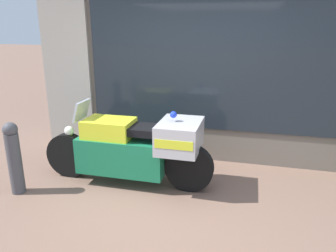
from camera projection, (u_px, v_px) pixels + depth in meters
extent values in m
plane|color=#7A5B4C|center=(168.00, 216.00, 3.87)|extent=(60.00, 60.00, 0.00)
cube|color=#6B6056|center=(200.00, 36.00, 5.13)|extent=(5.40, 0.40, 3.97)
cube|color=#A39E93|center=(72.00, 35.00, 5.70)|extent=(0.87, 0.55, 3.97)
cube|color=#1E262D|center=(225.00, 34.00, 4.83)|extent=(4.30, 0.02, 2.97)
cube|color=slate|center=(218.00, 141.00, 5.56)|extent=(4.08, 0.30, 0.55)
cube|color=silver|center=(222.00, 80.00, 5.39)|extent=(4.08, 0.02, 1.53)
cube|color=beige|center=(223.00, 32.00, 5.04)|extent=(4.08, 0.30, 0.03)
cube|color=black|center=(131.00, 29.00, 5.39)|extent=(0.18, 0.04, 0.05)
cube|color=#195623|center=(175.00, 30.00, 5.21)|extent=(0.18, 0.04, 0.05)
cube|color=maroon|center=(223.00, 30.00, 5.03)|extent=(0.18, 0.04, 0.05)
cube|color=#C68E19|center=(275.00, 30.00, 4.85)|extent=(0.18, 0.04, 0.05)
cube|color=navy|center=(331.00, 30.00, 4.66)|extent=(0.18, 0.04, 0.05)
cube|color=white|center=(164.00, 115.00, 5.61)|extent=(0.19, 0.04, 0.27)
cube|color=orange|center=(279.00, 123.00, 5.16)|extent=(0.19, 0.02, 0.27)
cylinder|color=black|center=(69.00, 155.00, 4.82)|extent=(0.65, 0.14, 0.65)
cylinder|color=black|center=(189.00, 168.00, 4.39)|extent=(0.65, 0.14, 0.65)
cube|color=#19754C|center=(123.00, 154.00, 4.59)|extent=(1.23, 0.52, 0.49)
cube|color=yellow|center=(109.00, 129.00, 4.53)|extent=(0.67, 0.47, 0.28)
cube|color=black|center=(141.00, 130.00, 4.41)|extent=(0.71, 0.39, 0.10)
cube|color=#B7B7BC|center=(180.00, 136.00, 4.29)|extent=(0.54, 0.72, 0.38)
cube|color=yellow|center=(180.00, 136.00, 4.29)|extent=(0.48, 0.73, 0.11)
cube|color=#B2BCC6|center=(82.00, 110.00, 4.55)|extent=(0.11, 0.36, 0.28)
sphere|color=white|center=(69.00, 131.00, 4.70)|extent=(0.14, 0.14, 0.14)
sphere|color=blue|center=(173.00, 115.00, 4.23)|extent=(0.09, 0.09, 0.09)
cylinder|color=#47474C|center=(15.00, 164.00, 4.30)|extent=(0.18, 0.18, 0.83)
sphere|color=#47474C|center=(10.00, 130.00, 4.16)|extent=(0.19, 0.19, 0.19)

